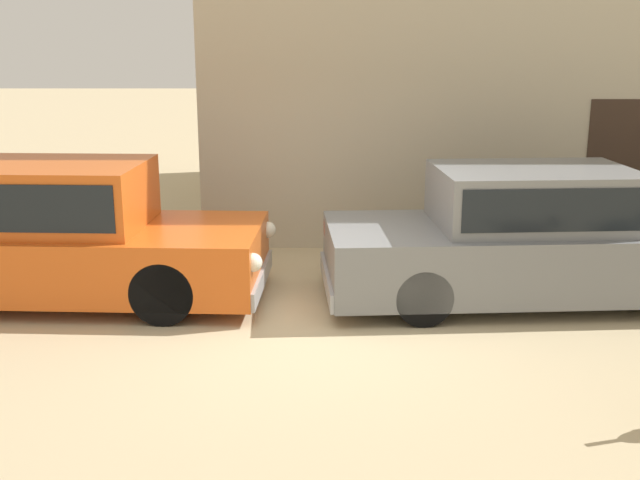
% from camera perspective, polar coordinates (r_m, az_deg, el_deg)
% --- Properties ---
extents(ground_plane, '(80.00, 80.00, 0.00)m').
position_cam_1_polar(ground_plane, '(7.96, -0.98, -6.64)').
color(ground_plane, tan).
extents(parked_sedan_nearest, '(4.85, 1.98, 1.56)m').
position_cam_1_polar(parked_sedan_nearest, '(9.21, -19.12, 0.46)').
color(parked_sedan_nearest, '#D15619').
rests_on(parked_sedan_nearest, ground_plane).
extents(parked_sedan_second, '(4.90, 2.02, 1.51)m').
position_cam_1_polar(parked_sedan_second, '(9.01, 15.45, 0.32)').
color(parked_sedan_second, slate).
rests_on(parked_sedan_second, ground_plane).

